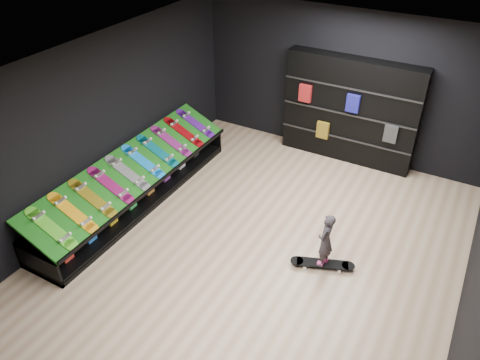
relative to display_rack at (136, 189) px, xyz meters
The scene contains 20 objects.
floor 2.56m from the display_rack, ahead, with size 6.00×7.00×0.01m, color tan.
ceiling 3.75m from the display_rack, ahead, with size 6.00×7.00×0.01m, color white.
wall_back 4.51m from the display_rack, 53.92° to the left, with size 6.00×0.02×3.00m, color black.
wall_front 4.51m from the display_rack, 53.92° to the right, with size 6.00×0.02×3.00m, color black.
wall_left 1.33m from the display_rack, behind, with size 0.02×7.00×3.00m, color black.
display_rack is the anchor object (origin of this frame).
turf_ramp 0.46m from the display_rack, ahead, with size 1.00×4.50×0.04m, color #0F530D.
back_shelving 4.44m from the display_rack, 49.59° to the left, with size 2.68×0.31×2.14m, color black.
floor_skateboard 3.60m from the display_rack, ahead, with size 0.98×0.22×0.09m, color black, non-canonical shape.
child 3.60m from the display_rack, ahead, with size 0.21×0.15×0.55m, color black.
display_board_0 1.96m from the display_rack, 88.11° to the right, with size 0.98×0.22×0.09m, color green, non-canonical shape.
display_board_1 1.56m from the display_rack, 87.57° to the right, with size 0.98×0.22×0.09m, color orange, non-canonical shape.
display_board_2 1.16m from the display_rack, 86.60° to the right, with size 0.98×0.22×0.09m, color yellow, non-canonical shape.
display_board_3 0.80m from the display_rack, 84.35° to the right, with size 0.98×0.22×0.09m, color #E5198C, non-canonical shape.
display_board_4 0.54m from the display_rack, 73.46° to the right, with size 0.98×0.22×0.09m, color black, non-canonical shape.
display_board_5 0.54m from the display_rack, 73.46° to the left, with size 0.98×0.22×0.09m, color blue, non-canonical shape.
display_board_6 0.80m from the display_rack, 84.35° to the left, with size 0.98×0.22×0.09m, color #0C8C99, non-canonical shape.
display_board_7 1.16m from the display_rack, 86.60° to the left, with size 0.98×0.22×0.09m, color #2626BF, non-canonical shape.
display_board_8 1.56m from the display_rack, 87.57° to the left, with size 0.98×0.22×0.09m, color red, non-canonical shape.
display_board_9 1.96m from the display_rack, 88.11° to the left, with size 0.98×0.22×0.09m, color purple, non-canonical shape.
Camera 1 is at (2.47, -5.15, 5.15)m, focal length 35.00 mm.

